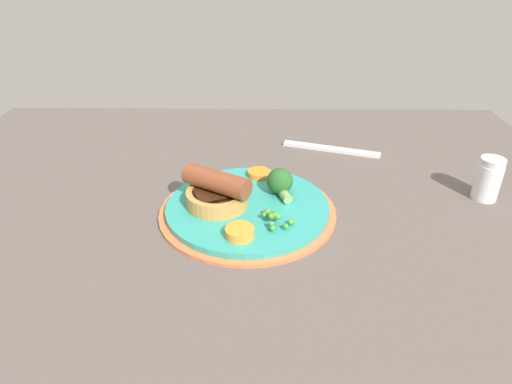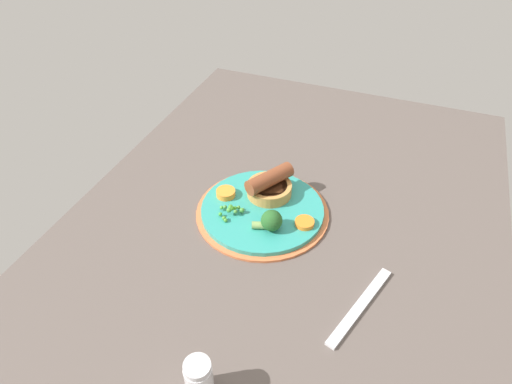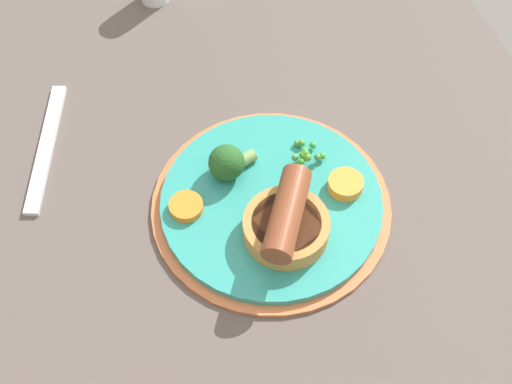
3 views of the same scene
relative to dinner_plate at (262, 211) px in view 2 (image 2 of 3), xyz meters
The scene contains 9 objects.
dining_table 5.17cm from the dinner_plate, 99.31° to the left, with size 110.00×80.00×3.00cm, color #564C47.
dinner_plate is the anchor object (origin of this frame).
sausage_pudding 5.20cm from the dinner_plate, behind, with size 10.15×8.77×5.38cm.
pea_pile 6.50cm from the dinner_plate, 51.72° to the right, with size 4.44×4.73×1.91cm.
broccoli_floret_near 6.41cm from the dinner_plate, 35.14° to the left, with size 3.91×5.53×3.91cm.
carrot_slice_0 9.02cm from the dinner_plate, 79.99° to the left, with size 3.57×3.57×0.90cm, color orange.
carrot_slice_1 8.13cm from the dinner_plate, 95.23° to the right, with size 3.74×3.74×1.27cm, color orange.
fork 26.44cm from the dinner_plate, 55.71° to the left, with size 18.00×1.60×0.60cm, color silver.
salt_shaker 36.34cm from the dinner_plate, ahead, with size 3.73×3.73×6.65cm.
Camera 2 is at (61.68, 17.55, 62.34)cm, focal length 32.00 mm.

